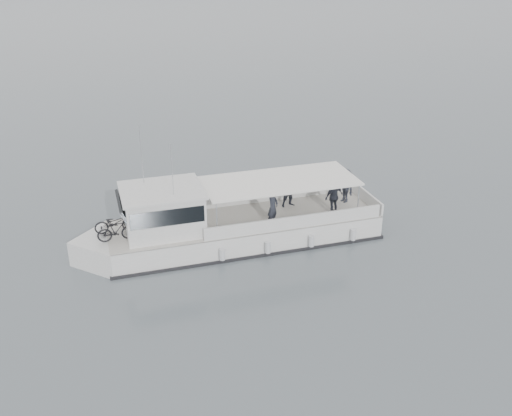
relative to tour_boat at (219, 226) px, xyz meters
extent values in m
plane|color=#545D63|center=(0.34, 2.48, -0.94)|extent=(1400.00, 1400.00, 0.00)
cube|color=white|center=(1.18, 0.14, -0.49)|extent=(12.26, 4.62, 1.30)
cube|color=white|center=(-4.75, -0.58, -0.49)|extent=(3.22, 3.22, 1.30)
cube|color=beige|center=(1.18, 0.14, 0.16)|extent=(12.26, 4.62, 0.06)
cube|color=black|center=(1.18, 0.14, -0.89)|extent=(12.47, 4.76, 0.18)
cube|color=white|center=(2.78, 1.88, 0.45)|extent=(7.93, 1.07, 0.60)
cube|color=white|center=(3.15, -1.16, 0.45)|extent=(7.93, 1.07, 0.60)
cube|color=white|center=(7.07, 0.86, 0.45)|extent=(0.49, 3.18, 0.60)
cube|color=white|center=(-2.38, -0.29, 1.05)|extent=(3.49, 3.06, 1.79)
cube|color=black|center=(-3.91, -0.48, 1.20)|extent=(0.86, 2.54, 1.15)
cube|color=black|center=(-2.38, -0.29, 1.35)|extent=(3.30, 3.07, 0.70)
cube|color=white|center=(-2.38, -0.29, 2.00)|extent=(3.71, 3.28, 0.10)
cube|color=white|center=(2.77, 0.34, 1.80)|extent=(7.09, 3.79, 0.08)
cylinder|color=silver|center=(-0.23, -1.44, 0.98)|extent=(0.07, 0.07, 1.64)
cylinder|color=silver|center=(-0.57, 1.33, 0.98)|extent=(0.07, 0.07, 1.64)
cylinder|color=silver|center=(6.10, -0.66, 0.98)|extent=(0.07, 0.07, 1.64)
cylinder|color=silver|center=(5.76, 2.11, 0.98)|extent=(0.07, 0.07, 1.64)
cylinder|color=silver|center=(-3.08, 0.53, 3.30)|extent=(0.03, 0.03, 2.59)
cylinder|color=silver|center=(-1.90, -0.94, 3.10)|extent=(0.03, 0.03, 2.19)
cylinder|color=silver|center=(-0.09, -1.78, -0.44)|extent=(0.27, 0.27, 0.50)
cylinder|color=silver|center=(1.89, -1.54, -0.44)|extent=(0.27, 0.27, 0.50)
cylinder|color=silver|center=(3.87, -1.30, -0.44)|extent=(0.27, 0.27, 0.50)
cylinder|color=silver|center=(5.85, -1.05, -0.44)|extent=(0.27, 0.27, 0.50)
imported|color=black|center=(-4.40, -0.14, 0.60)|extent=(1.77, 0.80, 0.90)
imported|color=black|center=(-4.31, -0.93, 0.63)|extent=(1.62, 0.63, 0.95)
imported|color=#282C36|center=(2.28, -0.63, 0.99)|extent=(0.70, 0.73, 1.67)
imported|color=#282C36|center=(3.47, 1.13, 0.99)|extent=(0.92, 0.78, 1.67)
imported|color=#282C36|center=(5.21, 0.03, 0.99)|extent=(1.06, 0.78, 1.67)
imported|color=#282C36|center=(6.08, 1.14, 0.99)|extent=(0.97, 1.23, 1.67)
camera|label=1|loc=(-2.34, -22.35, 11.24)|focal=40.00mm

